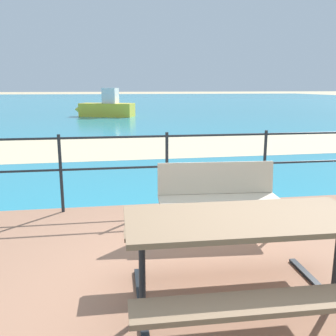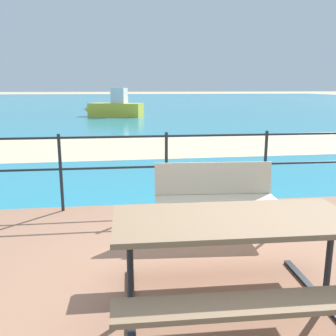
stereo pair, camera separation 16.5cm
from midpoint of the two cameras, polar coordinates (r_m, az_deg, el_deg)
ground_plane at (r=3.32m, az=6.76°, el=-20.19°), size 240.00×240.00×0.00m
patio_paving at (r=3.30m, az=6.78°, el=-19.75°), size 6.40×5.20×0.06m
sea_water at (r=42.75m, az=-6.37°, el=9.98°), size 90.00×90.00×0.01m
beach_strip at (r=11.31m, az=-3.54°, el=3.38°), size 54.08×5.54×0.01m
picnic_table at (r=2.90m, az=11.62°, el=-10.84°), size 1.82×1.48×0.77m
park_bench at (r=4.44m, az=8.21°, el=-3.58°), size 1.43×0.50×0.84m
railing_fence at (r=5.30m, az=0.64°, el=1.20°), size 5.94×0.04×1.09m
boat_mid at (r=22.76m, az=-7.99°, el=9.16°), size 3.75×2.18×1.67m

